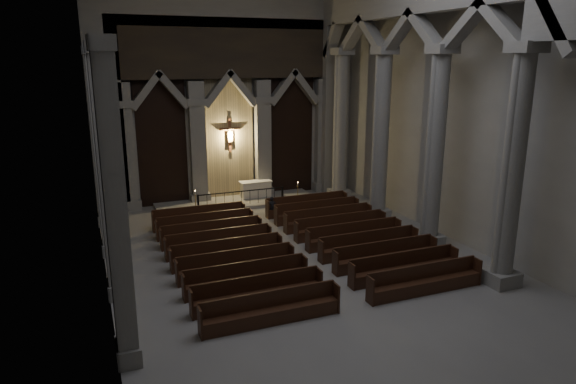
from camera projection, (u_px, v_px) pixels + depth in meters
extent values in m
plane|color=gray|center=(324.00, 281.00, 17.87)|extent=(24.00, 24.00, 0.00)
cube|color=#9E9C94|center=(227.00, 88.00, 27.12)|extent=(14.00, 0.10, 12.00)
cube|color=#9E9C94|center=(93.00, 116.00, 13.82)|extent=(0.10, 24.00, 12.00)
cube|color=#9E9C94|center=(498.00, 101.00, 18.86)|extent=(0.10, 24.00, 12.00)
cube|color=gray|center=(126.00, 148.00, 25.43)|extent=(0.80, 0.50, 6.40)
cube|color=gray|center=(131.00, 205.00, 26.18)|extent=(1.05, 0.70, 0.50)
cube|color=gray|center=(122.00, 104.00, 24.89)|extent=(1.00, 0.65, 0.35)
cube|color=gray|center=(198.00, 144.00, 26.73)|extent=(0.80, 0.50, 6.40)
cube|color=gray|center=(200.00, 198.00, 27.48)|extent=(1.05, 0.70, 0.50)
cube|color=gray|center=(196.00, 102.00, 26.19)|extent=(1.00, 0.65, 0.35)
cube|color=gray|center=(263.00, 140.00, 28.03)|extent=(0.80, 0.50, 6.40)
cube|color=gray|center=(264.00, 192.00, 28.77)|extent=(1.05, 0.70, 0.50)
cube|color=gray|center=(263.00, 100.00, 27.48)|extent=(1.00, 0.65, 0.35)
cube|color=gray|center=(322.00, 136.00, 29.32)|extent=(0.80, 0.50, 6.40)
cube|color=gray|center=(322.00, 186.00, 30.07)|extent=(1.05, 0.70, 0.50)
cube|color=gray|center=(323.00, 98.00, 28.78)|extent=(1.00, 0.65, 0.35)
cube|color=black|center=(161.00, 139.00, 26.32)|extent=(2.60, 0.15, 7.00)
cube|color=tan|center=(229.00, 135.00, 27.62)|extent=(2.60, 0.15, 7.00)
cube|color=black|center=(291.00, 132.00, 28.91)|extent=(2.60, 0.15, 7.00)
cube|color=black|center=(229.00, 48.00, 26.16)|extent=(12.00, 0.50, 3.00)
cube|color=gray|center=(107.00, 122.00, 24.82)|extent=(1.60, 0.50, 9.00)
cube|color=gray|center=(336.00, 113.00, 29.28)|extent=(1.60, 0.50, 9.00)
plane|color=#E5CD67|center=(229.00, 135.00, 27.59)|extent=(1.50, 0.00, 1.50)
cube|color=brown|center=(230.00, 135.00, 27.51)|extent=(0.13, 0.08, 1.80)
cube|color=brown|center=(230.00, 129.00, 27.42)|extent=(1.10, 0.08, 0.13)
cube|color=tan|center=(230.00, 136.00, 27.47)|extent=(0.26, 0.10, 0.60)
sphere|color=tan|center=(230.00, 129.00, 27.37)|extent=(0.17, 0.17, 0.17)
cylinder|color=tan|center=(225.00, 130.00, 27.28)|extent=(0.45, 0.08, 0.08)
cylinder|color=tan|center=(235.00, 129.00, 27.47)|extent=(0.45, 0.08, 0.08)
cube|color=gray|center=(339.00, 194.00, 28.31)|extent=(1.00, 1.00, 0.50)
cylinder|color=gray|center=(341.00, 126.00, 27.36)|extent=(0.70, 0.70, 7.50)
cube|color=gray|center=(343.00, 51.00, 26.38)|extent=(0.95, 0.95, 0.35)
cube|color=gray|center=(377.00, 214.00, 24.72)|extent=(1.00, 1.00, 0.50)
cylinder|color=gray|center=(381.00, 136.00, 23.77)|extent=(0.70, 0.70, 7.50)
cube|color=gray|center=(385.00, 50.00, 22.79)|extent=(0.95, 0.95, 0.35)
cube|color=gray|center=(428.00, 240.00, 21.13)|extent=(1.00, 1.00, 0.50)
cylinder|color=gray|center=(435.00, 150.00, 20.18)|extent=(0.70, 0.70, 7.50)
cube|color=gray|center=(442.00, 49.00, 19.20)|extent=(0.95, 0.95, 0.35)
cube|color=gray|center=(500.00, 278.00, 17.54)|extent=(1.00, 1.00, 0.50)
cylinder|color=gray|center=(513.00, 171.00, 16.59)|extent=(0.70, 0.70, 7.50)
cube|color=gray|center=(527.00, 47.00, 15.61)|extent=(0.95, 0.95, 0.35)
cube|color=gray|center=(325.00, 111.00, 28.91)|extent=(0.55, 1.20, 9.20)
cube|color=gray|center=(105.00, 219.00, 23.90)|extent=(0.60, 1.00, 0.50)
cube|color=gray|center=(97.00, 139.00, 22.95)|extent=(0.50, 0.80, 7.50)
cube|color=gray|center=(89.00, 50.00, 21.97)|extent=(0.60, 1.00, 0.35)
cube|color=gray|center=(110.00, 248.00, 20.31)|extent=(0.60, 1.00, 0.50)
cube|color=gray|center=(101.00, 154.00, 19.36)|extent=(0.50, 0.80, 7.50)
cube|color=gray|center=(91.00, 49.00, 18.38)|extent=(0.60, 1.00, 0.35)
cube|color=gray|center=(117.00, 288.00, 16.72)|extent=(0.60, 1.00, 0.50)
cube|color=gray|center=(107.00, 176.00, 15.77)|extent=(0.50, 0.80, 7.50)
cube|color=gray|center=(95.00, 46.00, 14.79)|extent=(0.60, 1.00, 0.35)
cube|color=gray|center=(128.00, 351.00, 13.13)|extent=(0.60, 1.00, 0.50)
cube|color=gray|center=(116.00, 211.00, 12.18)|extent=(0.50, 0.80, 7.50)
cube|color=gray|center=(101.00, 43.00, 11.20)|extent=(0.60, 1.00, 0.35)
cube|color=gray|center=(237.00, 202.00, 27.36)|extent=(8.50, 2.60, 0.15)
cube|color=silver|center=(256.00, 189.00, 28.02)|extent=(1.60, 0.62, 0.85)
cube|color=white|center=(256.00, 181.00, 27.90)|extent=(1.74, 0.69, 0.04)
cube|color=black|center=(241.00, 191.00, 26.45)|extent=(4.54, 0.05, 0.05)
cube|color=black|center=(198.00, 203.00, 25.74)|extent=(0.09, 0.09, 0.91)
cube|color=black|center=(282.00, 195.00, 27.37)|extent=(0.09, 0.09, 0.91)
cylinder|color=black|center=(207.00, 203.00, 25.91)|extent=(0.02, 0.02, 0.84)
cylinder|color=black|center=(216.00, 202.00, 26.07)|extent=(0.02, 0.02, 0.84)
cylinder|color=black|center=(225.00, 201.00, 26.23)|extent=(0.02, 0.02, 0.84)
cylinder|color=black|center=(233.00, 200.00, 26.40)|extent=(0.02, 0.02, 0.84)
cylinder|color=black|center=(242.00, 199.00, 26.56)|extent=(0.02, 0.02, 0.84)
cylinder|color=black|center=(250.00, 199.00, 26.73)|extent=(0.02, 0.02, 0.84)
cylinder|color=black|center=(258.00, 198.00, 26.89)|extent=(0.02, 0.02, 0.84)
cylinder|color=black|center=(266.00, 197.00, 27.05)|extent=(0.02, 0.02, 0.84)
cylinder|color=black|center=(274.00, 196.00, 27.22)|extent=(0.02, 0.02, 0.84)
cylinder|color=#B29037|center=(196.00, 217.00, 24.97)|extent=(0.23, 0.23, 0.05)
cylinder|color=#B29037|center=(196.00, 206.00, 24.83)|extent=(0.03, 0.03, 1.10)
cylinder|color=#B29037|center=(195.00, 195.00, 24.69)|extent=(0.12, 0.12, 0.02)
cylinder|color=beige|center=(195.00, 193.00, 24.66)|extent=(0.05, 0.05, 0.19)
sphere|color=#E7A351|center=(195.00, 191.00, 24.63)|extent=(0.04, 0.04, 0.04)
cylinder|color=#B29037|center=(298.00, 204.00, 27.11)|extent=(0.21, 0.21, 0.04)
cylinder|color=#B29037|center=(298.00, 195.00, 26.98)|extent=(0.03, 0.03, 1.00)
cylinder|color=#B29037|center=(298.00, 186.00, 26.86)|extent=(0.10, 0.10, 0.02)
cylinder|color=beige|center=(298.00, 184.00, 26.83)|extent=(0.04, 0.04, 0.17)
sphere|color=#E7A351|center=(298.00, 182.00, 26.81)|extent=(0.04, 0.04, 0.04)
cube|color=black|center=(200.00, 222.00, 23.59)|extent=(4.19, 0.40, 0.45)
cube|color=black|center=(198.00, 211.00, 23.64)|extent=(4.19, 0.07, 0.50)
cube|color=black|center=(153.00, 222.00, 22.78)|extent=(0.06, 0.45, 0.90)
cube|color=black|center=(243.00, 212.00, 24.29)|extent=(0.06, 0.45, 0.90)
cube|color=black|center=(307.00, 209.00, 25.54)|extent=(4.19, 0.40, 0.45)
cube|color=black|center=(306.00, 199.00, 25.59)|extent=(4.19, 0.07, 0.50)
cube|color=black|center=(267.00, 209.00, 24.72)|extent=(0.06, 0.45, 0.90)
cube|color=black|center=(344.00, 201.00, 26.23)|extent=(0.06, 0.45, 0.90)
cube|color=black|center=(206.00, 230.00, 22.51)|extent=(4.19, 0.40, 0.45)
cube|color=black|center=(204.00, 218.00, 22.56)|extent=(4.19, 0.07, 0.50)
cube|color=black|center=(157.00, 231.00, 21.70)|extent=(0.06, 0.45, 0.90)
cube|color=black|center=(251.00, 219.00, 23.21)|extent=(0.06, 0.45, 0.90)
cube|color=black|center=(317.00, 216.00, 24.46)|extent=(4.19, 0.40, 0.45)
cube|color=black|center=(316.00, 205.00, 24.51)|extent=(4.19, 0.07, 0.50)
cube|color=black|center=(276.00, 216.00, 23.65)|extent=(0.06, 0.45, 0.90)
cube|color=black|center=(356.00, 207.00, 25.16)|extent=(0.06, 0.45, 0.90)
cube|color=black|center=(212.00, 238.00, 21.43)|extent=(4.19, 0.40, 0.45)
cube|color=black|center=(211.00, 226.00, 21.48)|extent=(4.19, 0.07, 0.50)
cube|color=black|center=(161.00, 240.00, 20.62)|extent=(0.06, 0.45, 0.90)
cube|color=black|center=(260.00, 227.00, 22.13)|extent=(0.06, 0.45, 0.90)
cube|color=black|center=(328.00, 223.00, 23.38)|extent=(4.19, 0.40, 0.45)
cube|color=black|center=(327.00, 212.00, 23.43)|extent=(4.19, 0.07, 0.50)
cube|color=black|center=(286.00, 224.00, 22.57)|extent=(0.06, 0.45, 0.90)
cube|color=black|center=(369.00, 213.00, 24.08)|extent=(0.06, 0.45, 0.90)
cube|color=black|center=(220.00, 248.00, 20.35)|extent=(4.19, 0.40, 0.45)
cube|color=black|center=(218.00, 235.00, 20.40)|extent=(4.19, 0.07, 0.50)
cube|color=black|center=(166.00, 250.00, 19.54)|extent=(0.06, 0.45, 0.90)
cube|color=black|center=(269.00, 236.00, 21.05)|extent=(0.06, 0.45, 0.90)
cube|color=black|center=(341.00, 231.00, 22.30)|extent=(4.19, 0.40, 0.45)
cube|color=black|center=(339.00, 220.00, 22.35)|extent=(4.19, 0.07, 0.50)
cube|color=black|center=(296.00, 232.00, 21.49)|extent=(0.06, 0.45, 0.90)
cube|color=black|center=(382.00, 221.00, 23.00)|extent=(0.06, 0.45, 0.90)
cube|color=black|center=(228.00, 258.00, 19.28)|extent=(4.19, 0.40, 0.45)
cube|color=black|center=(226.00, 245.00, 19.33)|extent=(4.19, 0.07, 0.50)
cube|color=black|center=(171.00, 261.00, 18.46)|extent=(0.06, 0.45, 0.90)
cube|color=black|center=(280.00, 245.00, 19.97)|extent=(0.06, 0.45, 0.90)
cube|color=black|center=(354.00, 240.00, 21.22)|extent=(4.19, 0.40, 0.45)
cube|color=black|center=(352.00, 228.00, 21.27)|extent=(4.19, 0.07, 0.50)
cube|color=black|center=(308.00, 241.00, 20.41)|extent=(0.06, 0.45, 0.90)
cube|color=black|center=(397.00, 229.00, 21.92)|extent=(0.06, 0.45, 0.90)
cube|color=black|center=(237.00, 270.00, 18.20)|extent=(4.19, 0.40, 0.45)
cube|color=black|center=(235.00, 256.00, 18.25)|extent=(4.19, 0.07, 0.50)
cube|color=black|center=(177.00, 273.00, 17.38)|extent=(0.06, 0.45, 0.90)
cube|color=black|center=(291.00, 256.00, 18.89)|extent=(0.06, 0.45, 0.90)
cube|color=black|center=(369.00, 250.00, 20.14)|extent=(4.19, 0.40, 0.45)
cube|color=black|center=(367.00, 237.00, 20.19)|extent=(4.19, 0.07, 0.50)
cube|color=black|center=(321.00, 252.00, 19.33)|extent=(0.06, 0.45, 0.90)
cube|color=black|center=(414.00, 238.00, 20.84)|extent=(0.06, 0.45, 0.90)
cube|color=black|center=(247.00, 284.00, 17.12)|extent=(4.19, 0.40, 0.45)
cube|color=black|center=(245.00, 268.00, 17.17)|extent=(4.19, 0.07, 0.50)
cube|color=black|center=(184.00, 288.00, 16.31)|extent=(0.06, 0.45, 0.90)
cube|color=black|center=(304.00, 268.00, 17.82)|extent=(0.06, 0.45, 0.90)
cube|color=black|center=(386.00, 261.00, 19.06)|extent=(4.19, 0.40, 0.45)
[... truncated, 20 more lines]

